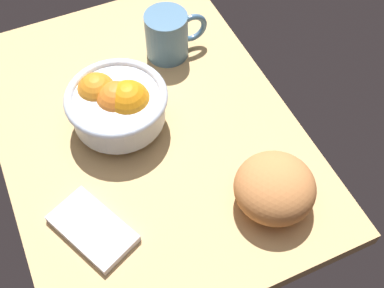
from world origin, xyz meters
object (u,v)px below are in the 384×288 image
(napkin_folded, at_px, (93,229))
(mug, at_px, (168,35))
(fruit_bowl, at_px, (117,103))
(bread_loaf, at_px, (275,188))

(napkin_folded, xyz_separation_m, mug, (0.33, -0.27, 0.04))
(mug, bearing_deg, napkin_folded, 140.22)
(fruit_bowl, bearing_deg, bread_loaf, -146.44)
(fruit_bowl, xyz_separation_m, napkin_folded, (-0.19, 0.12, -0.05))
(fruit_bowl, bearing_deg, napkin_folded, 149.09)
(fruit_bowl, height_order, napkin_folded, fruit_bowl)
(fruit_bowl, xyz_separation_m, mug, (0.13, -0.16, -0.01))
(napkin_folded, height_order, mug, mug)
(bread_loaf, relative_size, mug, 1.02)
(bread_loaf, bearing_deg, napkin_folded, 76.16)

